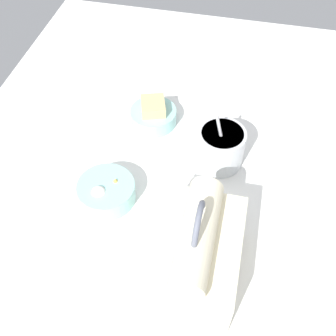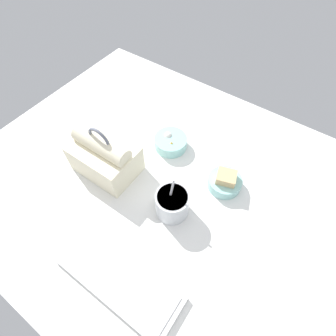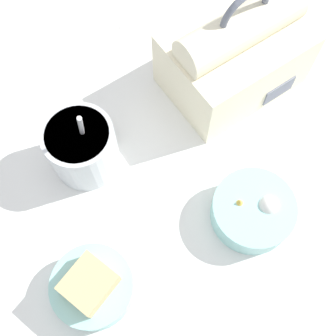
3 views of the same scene
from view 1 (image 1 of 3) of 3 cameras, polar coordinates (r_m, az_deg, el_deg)
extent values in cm
cube|color=white|center=(96.03, 1.73, -1.97)|extent=(140.00, 110.00, 2.00)
cube|color=silver|center=(101.50, 21.54, -1.23)|extent=(36.81, 13.75, 1.80)
cube|color=white|center=(100.74, 21.71, -0.86)|extent=(33.87, 11.28, 0.30)
cube|color=#EFE5C1|center=(78.49, 3.69, -11.77)|extent=(21.88, 15.57, 11.34)
cylinder|color=#EFE5C1|center=(72.06, 3.98, -9.01)|extent=(20.78, 6.24, 6.24)
cube|color=slate|center=(79.78, -2.66, -13.92)|extent=(6.13, 0.30, 3.40)
torus|color=slate|center=(69.67, 4.10, -7.83)|extent=(8.66, 1.00, 8.66)
cylinder|color=silver|center=(96.00, 7.14, 2.76)|extent=(10.63, 10.63, 9.34)
cylinder|color=#C6892D|center=(92.85, 7.40, 4.58)|extent=(9.35, 9.35, 0.60)
cylinder|color=silver|center=(91.38, 7.08, 4.86)|extent=(0.70, 3.28, 10.59)
cylinder|color=#93D1CC|center=(106.50, -1.98, 6.99)|extent=(11.48, 11.48, 3.87)
cube|color=tan|center=(105.05, -2.02, 7.84)|extent=(7.78, 7.41, 5.42)
cylinder|color=#93D1CC|center=(91.38, -8.32, -3.20)|extent=(12.34, 12.34, 4.40)
ellipsoid|color=white|center=(89.60, -9.34, -3.51)|extent=(3.36, 3.36, 3.95)
cone|color=#EFBC47|center=(90.82, -7.08, -2.18)|extent=(5.57, 5.57, 3.74)
sphere|color=black|center=(92.19, -10.60, -2.93)|extent=(1.48, 1.48, 1.48)
sphere|color=black|center=(91.69, -10.29, -3.26)|extent=(1.48, 1.48, 1.48)
sphere|color=black|center=(91.39, -9.79, -3.40)|extent=(1.48, 1.48, 1.48)
camera|label=2|loc=(0.91, 45.17, 42.68)|focal=28.00mm
camera|label=3|loc=(0.79, -15.87, 39.83)|focal=45.00mm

